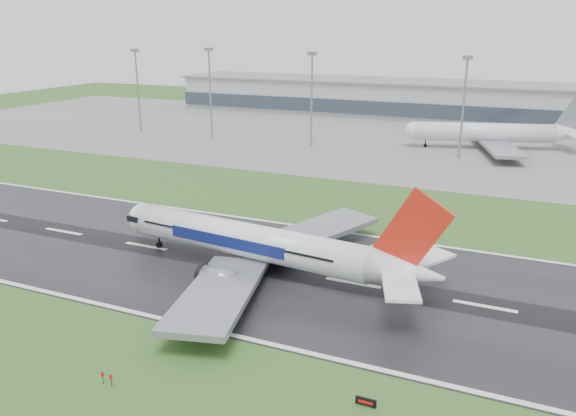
% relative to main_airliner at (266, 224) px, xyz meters
% --- Properties ---
extents(ground, '(520.00, 520.00, 0.00)m').
position_rel_main_airliner_xyz_m(ground, '(-5.68, 2.00, -8.70)').
color(ground, '#29511D').
rests_on(ground, ground).
extents(runway, '(400.00, 45.00, 0.10)m').
position_rel_main_airliner_xyz_m(runway, '(-5.68, 2.00, -8.65)').
color(runway, black).
rests_on(runway, ground).
extents(apron, '(400.00, 130.00, 0.08)m').
position_rel_main_airliner_xyz_m(apron, '(-5.68, 127.00, -8.66)').
color(apron, slate).
rests_on(apron, ground).
extents(terminal, '(240.00, 36.00, 15.00)m').
position_rel_main_airliner_xyz_m(terminal, '(-5.68, 187.00, -1.20)').
color(terminal, '#989CA3').
rests_on(terminal, ground).
extents(main_airliner, '(63.77, 61.30, 17.20)m').
position_rel_main_airliner_xyz_m(main_airliner, '(0.00, 0.00, 0.00)').
color(main_airliner, silver).
rests_on(main_airliner, runway).
extents(parked_airliner, '(72.77, 69.96, 17.49)m').
position_rel_main_airliner_xyz_m(parked_airliner, '(25.01, 121.61, 0.13)').
color(parked_airliner, silver).
rests_on(parked_airliner, apron).
extents(runway_sign, '(2.28, 0.91, 1.04)m').
position_rel_main_airliner_xyz_m(runway_sign, '(24.74, -27.01, -8.18)').
color(runway_sign, black).
rests_on(runway_sign, ground).
extents(floodmast_0, '(0.64, 0.64, 30.10)m').
position_rel_main_airliner_xyz_m(floodmast_0, '(-103.06, 102.00, 6.35)').
color(floodmast_0, gray).
rests_on(floodmast_0, ground).
extents(floodmast_1, '(0.64, 0.64, 30.97)m').
position_rel_main_airliner_xyz_m(floodmast_1, '(-70.97, 102.00, 6.78)').
color(floodmast_1, gray).
rests_on(floodmast_1, ground).
extents(floodmast_2, '(0.64, 0.64, 30.15)m').
position_rel_main_airliner_xyz_m(floodmast_2, '(-31.65, 102.00, 6.37)').
color(floodmast_2, gray).
rests_on(floodmast_2, ground).
extents(floodmast_3, '(0.64, 0.64, 29.85)m').
position_rel_main_airliner_xyz_m(floodmast_3, '(17.57, 102.00, 6.22)').
color(floodmast_3, gray).
rests_on(floodmast_3, ground).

